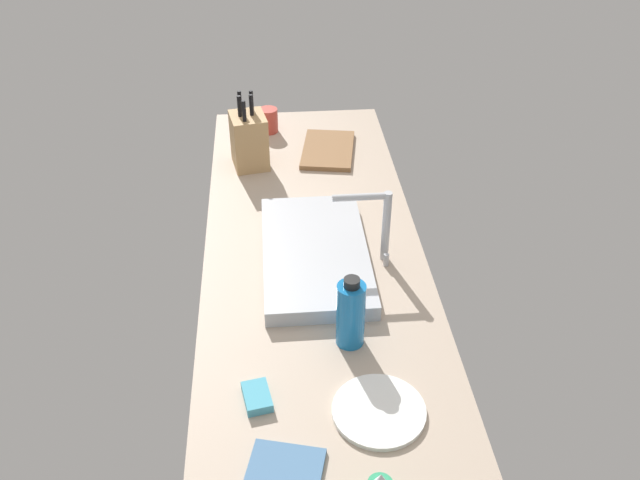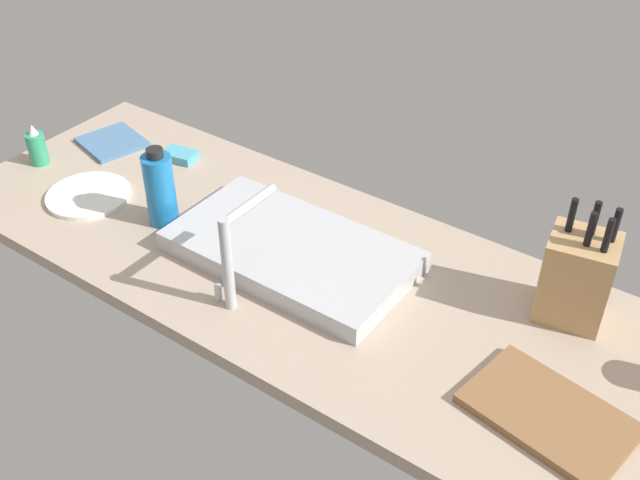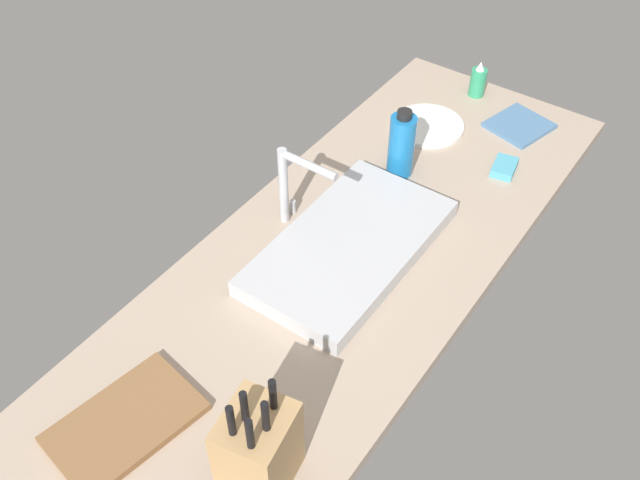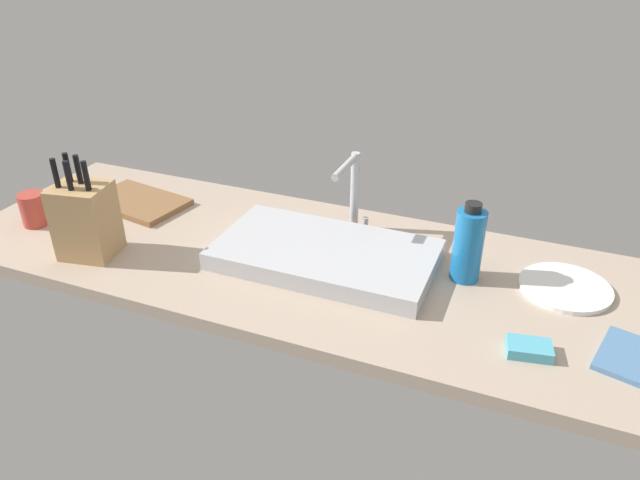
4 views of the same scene
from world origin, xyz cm
name	(u,v)px [view 3 (image 3 of 4)]	position (x,y,z in cm)	size (l,w,h in cm)	color
countertop_slab	(337,271)	(0.00, 0.00, 1.75)	(192.88, 65.96, 3.50)	tan
sink_basin	(348,246)	(5.50, 0.40, 5.84)	(55.65, 30.52, 4.68)	#B7BABF
faucet	(291,181)	(6.26, 18.07, 17.64)	(5.50, 16.94, 22.82)	#B7BABF
knife_block	(258,449)	(-53.30, -18.99, 13.55)	(15.41, 14.11, 27.01)	tan
cutting_board	(125,423)	(-60.60, 9.97, 4.40)	(29.18, 18.48, 1.80)	brown
soap_bottle	(478,81)	(87.73, 6.16, 8.47)	(5.03, 5.03, 11.73)	#2D9966
water_bottle	(402,145)	(40.03, 6.19, 12.98)	(7.23, 7.23, 20.43)	#1970B7
dinner_plate	(428,125)	(63.48, 10.05, 4.10)	(21.58, 21.58, 1.20)	white
dish_towel	(519,125)	(79.34, -12.43, 4.10)	(16.82, 15.62, 1.20)	teal
dish_sponge	(504,167)	(57.59, -17.54, 4.70)	(9.00, 6.00, 2.40)	#4CA3BC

